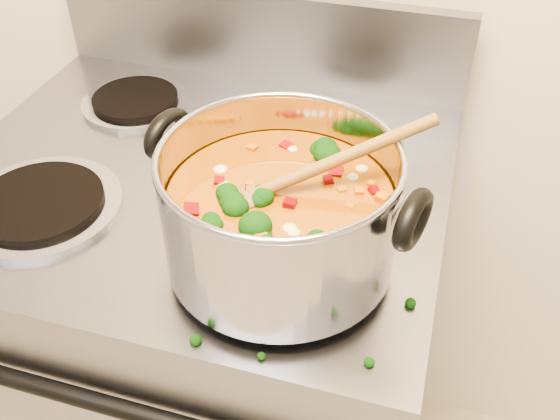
# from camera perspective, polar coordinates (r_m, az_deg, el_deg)

# --- Properties ---
(electric_range) EXTENTS (0.73, 0.66, 1.08)m
(electric_range) POSITION_cam_1_polar(r_m,az_deg,el_deg) (1.26, -5.69, -13.04)
(electric_range) COLOR gray
(electric_range) RESTS_ON ground
(stockpot) EXTENTS (0.34, 0.27, 0.16)m
(stockpot) POSITION_cam_1_polar(r_m,az_deg,el_deg) (0.72, 0.02, -0.20)
(stockpot) COLOR #A7A7AF
(stockpot) RESTS_ON electric_range
(wooden_spoon) EXTENTS (0.24, 0.16, 0.10)m
(wooden_spoon) POSITION_cam_1_polar(r_m,az_deg,el_deg) (0.69, 1.02, 2.83)
(wooden_spoon) COLOR brown
(wooden_spoon) RESTS_ON stockpot
(cooktop_crumbs) EXTENTS (0.35, 0.36, 0.01)m
(cooktop_crumbs) POSITION_cam_1_polar(r_m,az_deg,el_deg) (0.80, -0.32, -3.22)
(cooktop_crumbs) COLOR black
(cooktop_crumbs) RESTS_ON electric_range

